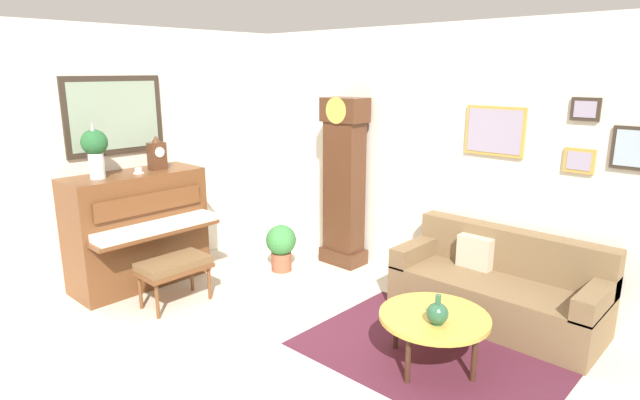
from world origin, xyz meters
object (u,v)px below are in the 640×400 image
Objects in this scene: flower_vase at (95,148)px; piano_bench at (174,266)px; green_jug at (437,313)px; couch at (498,288)px; piano at (138,229)px; coffee_table at (434,318)px; grandfather_clock at (344,187)px; teacup at (138,171)px; potted_plant at (281,245)px; mantel_clock at (157,154)px.

piano_bench is at bearing 24.23° from flower_vase.
couch is at bearing 92.94° from green_jug.
piano is 1.64× the size of coffee_table.
grandfather_clock reaches higher than green_jug.
couch is 1.12m from coffee_table.
couch is 16.38× the size of teacup.
piano is at bearing -150.50° from couch.
couch is (3.30, 1.87, -0.32)m from piano.
piano is 2.48× the size of flower_vase.
teacup is at bearing -169.79° from green_jug.
coffee_table is 2.46m from potted_plant.
teacup is (-3.25, -1.83, 0.97)m from couch.
flower_vase is (-1.25, -2.41, 0.61)m from grandfather_clock.
piano is at bearing 176.74° from piano_bench.
grandfather_clock is 2.78m from flower_vase.
mantel_clock is (0.00, 0.29, 0.79)m from piano.
potted_plant is at bearing 57.12° from teacup.
couch is 3.39× the size of potted_plant.
mantel_clock is at bearing -130.51° from potted_plant.
teacup reaches higher than piano_bench.
couch is at bearing 29.50° from piano.
couch reaches higher than potted_plant.
couch is 7.92× the size of green_jug.
potted_plant is (0.83, 1.28, -0.96)m from teacup.
mantel_clock is at bearing -174.23° from green_jug.
flower_vase is at bearing -89.64° from piano.
mantel_clock is 3.28× the size of teacup.
mantel_clock is 1.74m from potted_plant.
flower_vase reaches higher than piano.
piano is at bearing -167.07° from coffee_table.
mantel_clock is 3.50m from green_jug.
green_jug is at bearing 14.56° from piano_bench.
flower_vase is at bearing -117.22° from potted_plant.
grandfather_clock is 2.31× the size of coffee_table.
green_jug is 2.59m from potted_plant.
mantel_clock reaches higher than piano_bench.
couch is at bearing 25.51° from mantel_clock.
piano_bench is 1.43m from flower_vase.
coffee_table is 3.66m from flower_vase.
coffee_table is at bearing -13.30° from potted_plant.
piano_bench is 2.70m from green_jug.
couch is at bearing 36.94° from piano_bench.
mantel_clock reaches higher than couch.
green_jug reaches higher than potted_plant.
piano is 12.41× the size of teacup.
grandfather_clock is at bearing 58.87° from teacup.
piano_bench is at bearing -24.02° from mantel_clock.
grandfather_clock is 2.34m from teacup.
coffee_table is 3.42m from teacup.
grandfather_clock is 2.16m from couch.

